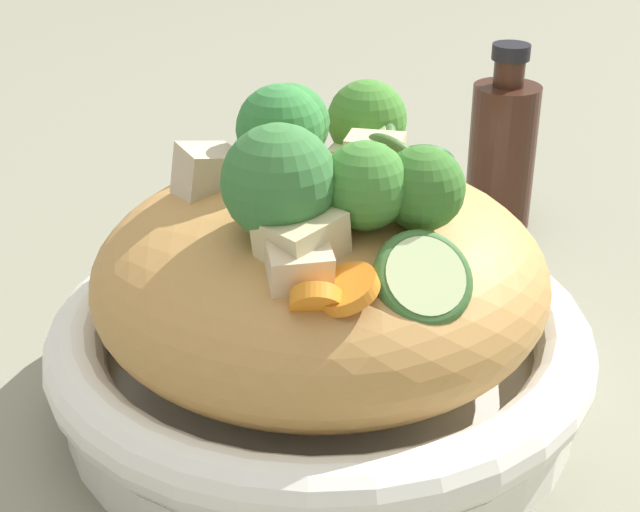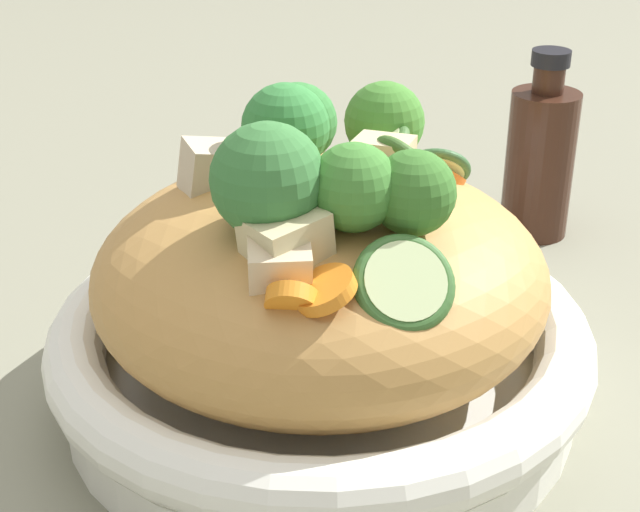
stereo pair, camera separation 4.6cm
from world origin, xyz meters
TOP-DOWN VIEW (x-y plane):
  - ground_plane at (0.00, 0.00)m, footprint 3.00×3.00m
  - serving_bowl at (0.00, 0.00)m, footprint 0.27×0.27m
  - noodle_heap at (-0.00, -0.00)m, footprint 0.22×0.22m
  - broccoli_florets at (0.00, -0.00)m, footprint 0.15×0.17m
  - carrot_coins at (-0.02, 0.02)m, footprint 0.17×0.16m
  - zucchini_slices at (-0.01, -0.04)m, footprint 0.17×0.15m
  - chicken_chunks at (-0.01, 0.02)m, footprint 0.12×0.14m
  - soy_sauce_bottle at (0.07, -0.24)m, footprint 0.05×0.05m

SIDE VIEW (x-z plane):
  - ground_plane at x=0.00m, z-range 0.00..0.00m
  - serving_bowl at x=0.00m, z-range 0.00..0.05m
  - soy_sauce_bottle at x=0.07m, z-range -0.01..0.12m
  - noodle_heap at x=0.00m, z-range 0.02..0.12m
  - carrot_coins at x=-0.02m, z-range 0.09..0.12m
  - zucchini_slices at x=-0.01m, z-range 0.09..0.13m
  - chicken_chunks at x=-0.01m, z-range 0.10..0.13m
  - broccoli_florets at x=0.00m, z-range 0.10..0.17m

